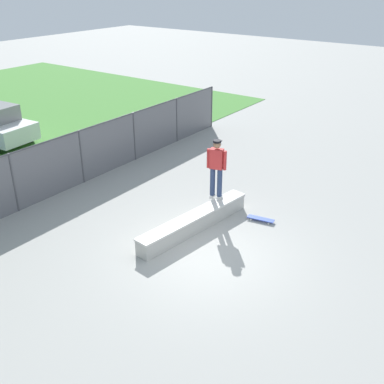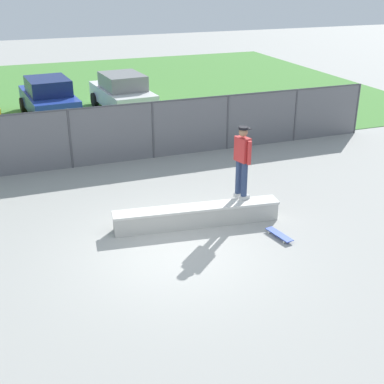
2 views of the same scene
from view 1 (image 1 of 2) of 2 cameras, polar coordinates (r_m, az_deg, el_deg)
ground_plane at (r=12.16m, az=1.83°, el=-7.88°), size 80.00×80.00×0.00m
concrete_ledge at (r=13.19m, az=0.32°, el=-3.70°), size 4.10×0.98×0.50m
skateboarder at (r=13.57m, az=3.02°, el=3.13°), size 0.36×0.58×1.84m
skateboard at (r=13.87m, az=8.42°, el=-3.27°), size 0.34×0.82×0.09m
chainlink_fence at (r=15.54m, az=-17.08°, el=2.98°), size 18.68×0.07×1.89m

